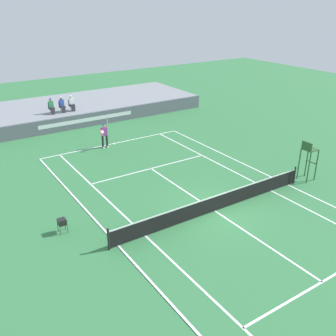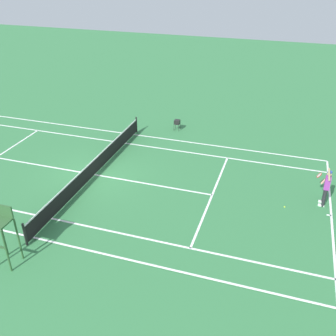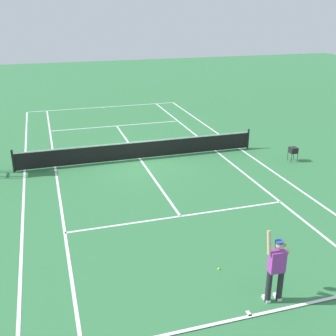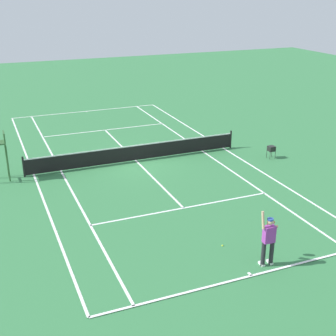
{
  "view_description": "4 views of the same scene",
  "coord_description": "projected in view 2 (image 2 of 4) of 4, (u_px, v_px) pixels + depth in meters",
  "views": [
    {
      "loc": [
        -11.35,
        -12.93,
        10.0
      ],
      "look_at": [
        -0.25,
        4.03,
        1.0
      ],
      "focal_mm": 41.06,
      "sensor_mm": 36.0,
      "label": 1
    },
    {
      "loc": [
        15.76,
        9.24,
        10.41
      ],
      "look_at": [
        -0.25,
        4.03,
        1.0
      ],
      "focal_mm": 41.26,
      "sensor_mm": 36.0,
      "label": 2
    },
    {
      "loc": [
        4.38,
        19.28,
        7.19
      ],
      "look_at": [
        -0.25,
        4.03,
        1.0
      ],
      "focal_mm": 44.93,
      "sensor_mm": 36.0,
      "label": 3
    },
    {
      "loc": [
        7.57,
        22.94,
        8.95
      ],
      "look_at": [
        -0.25,
        4.03,
        1.0
      ],
      "focal_mm": 49.87,
      "sensor_mm": 36.0,
      "label": 4
    }
  ],
  "objects": [
    {
      "name": "umpire_chair",
      "position": [
        3.0,
        229.0,
        14.13
      ],
      "size": [
        0.77,
        0.77,
        2.44
      ],
      "color": "#2D562D",
      "rests_on": "ground"
    },
    {
      "name": "tennis_player",
      "position": [
        326.0,
        187.0,
        17.75
      ],
      "size": [
        0.78,
        0.62,
        2.08
      ],
      "color": "#232328",
      "rests_on": "ground"
    },
    {
      "name": "court",
      "position": [
        95.0,
        175.0,
        20.65
      ],
      "size": [
        11.08,
        23.88,
        0.03
      ],
      "color": "#337542",
      "rests_on": "ground"
    },
    {
      "name": "ground_plane",
      "position": [
        95.0,
        175.0,
        20.66
      ],
      "size": [
        80.0,
        80.0,
        0.0
      ],
      "primitive_type": "plane",
      "color": "#337542"
    },
    {
      "name": "net",
      "position": [
        94.0,
        167.0,
        20.4
      ],
      "size": [
        11.98,
        0.1,
        1.07
      ],
      "color": "black",
      "rests_on": "ground"
    },
    {
      "name": "tennis_ball",
      "position": [
        285.0,
        207.0,
        18.01
      ],
      "size": [
        0.07,
        0.07,
        0.07
      ],
      "primitive_type": "sphere",
      "color": "#D1E533",
      "rests_on": "ground"
    },
    {
      "name": "ball_hopper",
      "position": [
        177.0,
        122.0,
        25.66
      ],
      "size": [
        0.36,
        0.36,
        0.7
      ],
      "color": "black",
      "rests_on": "ground"
    }
  ]
}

